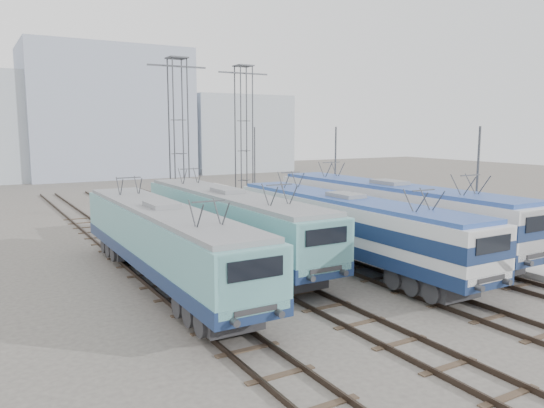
{
  "coord_description": "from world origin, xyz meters",
  "views": [
    {
      "loc": [
        -14.01,
        -16.03,
        6.9
      ],
      "look_at": [
        -0.64,
        7.0,
        3.08
      ],
      "focal_mm": 35.0,
      "sensor_mm": 36.0,
      "label": 1
    }
  ],
  "objects": [
    {
      "name": "mast_front",
      "position": [
        8.6,
        2.0,
        3.5
      ],
      "size": [
        0.12,
        0.12,
        7.0
      ],
      "primitive_type": "cylinder",
      "color": "#3F4247",
      "rests_on": "ground"
    },
    {
      "name": "locomotive_far_left",
      "position": [
        -6.75,
        5.81,
        2.14
      ],
      "size": [
        2.72,
        17.14,
        3.23
      ],
      "color": "#17284D",
      "rests_on": "ground"
    },
    {
      "name": "catenary_tower_east",
      "position": [
        6.5,
        24.0,
        6.64
      ],
      "size": [
        4.5,
        1.2,
        12.0
      ],
      "color": "#3F4247",
      "rests_on": "ground"
    },
    {
      "name": "catenary_tower_west",
      "position": [
        0.0,
        22.0,
        6.64
      ],
      "size": [
        4.5,
        1.2,
        12.0
      ],
      "color": "#3F4247",
      "rests_on": "ground"
    },
    {
      "name": "locomotive_center_left",
      "position": [
        -2.25,
        8.63,
        2.19
      ],
      "size": [
        2.77,
        17.51,
        3.3
      ],
      "color": "#17284D",
      "rests_on": "ground"
    },
    {
      "name": "locomotive_center_right",
      "position": [
        2.25,
        4.51,
        2.2
      ],
      "size": [
        2.71,
        17.15,
        3.22
      ],
      "color": "#17284D",
      "rests_on": "ground"
    },
    {
      "name": "locomotive_far_right",
      "position": [
        6.75,
        6.27,
        2.35
      ],
      "size": [
        2.91,
        18.43,
        3.47
      ],
      "color": "#17284D",
      "rests_on": "ground"
    },
    {
      "name": "mast_mid",
      "position": [
        8.6,
        14.0,
        3.5
      ],
      "size": [
        0.12,
        0.12,
        7.0
      ],
      "primitive_type": "cylinder",
      "color": "#3F4247",
      "rests_on": "ground"
    },
    {
      "name": "platform",
      "position": [
        10.2,
        8.0,
        0.15
      ],
      "size": [
        4.0,
        70.0,
        0.3
      ],
      "primitive_type": "cube",
      "color": "#9E9E99",
      "rests_on": "ground"
    },
    {
      "name": "ground",
      "position": [
        0.0,
        0.0,
        0.0
      ],
      "size": [
        160.0,
        160.0,
        0.0
      ],
      "primitive_type": "plane",
      "color": "#514C47"
    },
    {
      "name": "building_center",
      "position": [
        4.0,
        62.0,
        9.0
      ],
      "size": [
        22.0,
        14.0,
        18.0
      ],
      "primitive_type": "cube",
      "color": "#929CB2",
      "rests_on": "ground"
    },
    {
      "name": "mast_rear",
      "position": [
        8.6,
        26.0,
        3.5
      ],
      "size": [
        0.12,
        0.12,
        7.0
      ],
      "primitive_type": "cylinder",
      "color": "#3F4247",
      "rests_on": "ground"
    },
    {
      "name": "building_east",
      "position": [
        24.0,
        62.0,
        6.0
      ],
      "size": [
        16.0,
        12.0,
        12.0
      ],
      "primitive_type": "cube",
      "color": "#9DA7B1",
      "rests_on": "ground"
    }
  ]
}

